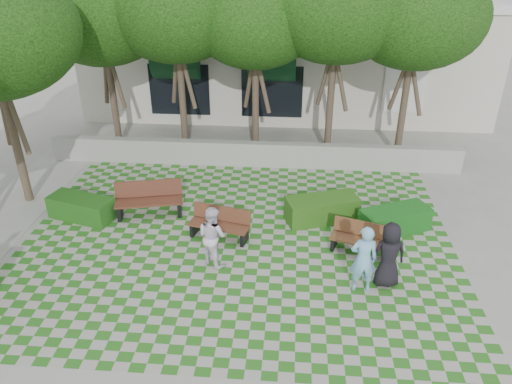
# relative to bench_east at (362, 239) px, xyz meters

# --- Properties ---
(ground) EXTENTS (90.00, 90.00, 0.00)m
(ground) POSITION_rel_bench_east_xyz_m (-3.41, -0.86, -0.42)
(ground) COLOR gray
(ground) RESTS_ON ground
(lawn) EXTENTS (12.00, 12.00, 0.00)m
(lawn) POSITION_rel_bench_east_xyz_m (-3.41, 0.14, -0.41)
(lawn) COLOR #2B721E
(lawn) RESTS_ON ground
(retaining_wall) EXTENTS (15.00, 0.36, 0.90)m
(retaining_wall) POSITION_rel_bench_east_xyz_m (-3.41, 5.34, 0.03)
(retaining_wall) COLOR #9E9B93
(retaining_wall) RESTS_ON ground
(bench_east) EXTENTS (1.74, 1.05, 0.87)m
(bench_east) POSITION_rel_bench_east_xyz_m (0.00, 0.00, 0.00)
(bench_east) COLOR brown
(bench_east) RESTS_ON ground
(bench_mid) EXTENTS (1.80, 0.97, 0.90)m
(bench_mid) POSITION_rel_bench_east_xyz_m (-3.92, 0.45, 0.02)
(bench_mid) COLOR #542D1D
(bench_mid) RESTS_ON ground
(bench_west) EXTENTS (2.11, 1.08, 1.06)m
(bench_west) POSITION_rel_bench_east_xyz_m (-6.24, 1.53, 0.09)
(bench_west) COLOR #50281B
(bench_west) RESTS_ON ground
(hedge_east) EXTENTS (2.16, 1.57, 0.70)m
(hedge_east) POSITION_rel_bench_east_xyz_m (1.07, 1.20, -0.07)
(hedge_east) COLOR #155119
(hedge_east) RESTS_ON ground
(hedge_midright) EXTENTS (2.29, 1.48, 0.74)m
(hedge_midright) POSITION_rel_bench_east_xyz_m (-1.01, 1.63, -0.05)
(hedge_midright) COLOR #245015
(hedge_midright) RESTS_ON ground
(hedge_west) EXTENTS (2.10, 1.31, 0.69)m
(hedge_west) POSITION_rel_bench_east_xyz_m (-8.24, 1.17, -0.07)
(hedge_west) COLOR #194C14
(hedge_west) RESTS_ON ground
(person_blue) EXTENTS (0.68, 0.47, 1.79)m
(person_blue) POSITION_rel_bench_east_xyz_m (-0.18, -1.58, 0.48)
(person_blue) COLOR #80C3E9
(person_blue) RESTS_ON ground
(person_dark) EXTENTS (0.93, 0.69, 1.73)m
(person_dark) POSITION_rel_bench_east_xyz_m (0.45, -1.31, 0.45)
(person_dark) COLOR black
(person_dark) RESTS_ON ground
(person_white) EXTENTS (1.03, 0.99, 1.67)m
(person_white) POSITION_rel_bench_east_xyz_m (-3.93, -0.77, 0.42)
(person_white) COLOR white
(person_white) RESTS_ON ground
(tree_row) EXTENTS (17.70, 13.40, 7.41)m
(tree_row) POSITION_rel_bench_east_xyz_m (-5.27, 5.09, 4.76)
(tree_row) COLOR #47382B
(tree_row) RESTS_ON ground
(building) EXTENTS (18.00, 8.92, 5.15)m
(building) POSITION_rel_bench_east_xyz_m (-2.48, 13.22, 2.10)
(building) COLOR beige
(building) RESTS_ON ground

